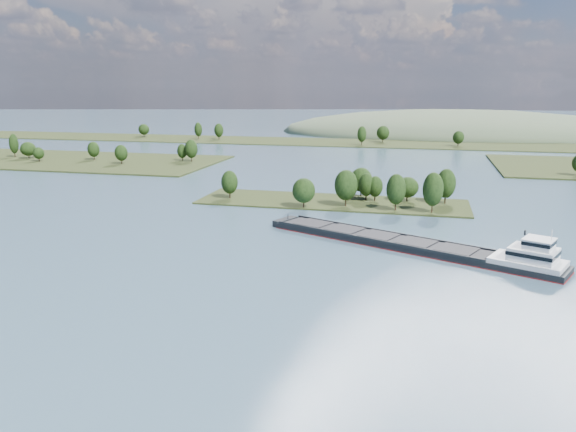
# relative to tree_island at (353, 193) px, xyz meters

# --- Properties ---
(ground) EXTENTS (1800.00, 1800.00, 0.00)m
(ground) POSITION_rel_tree_island_xyz_m (-7.96, -58.91, -4.35)
(ground) COLOR #3B5667
(ground) RESTS_ON ground
(tree_island) EXTENTS (100.00, 33.97, 15.14)m
(tree_island) POSITION_rel_tree_island_xyz_m (0.00, 0.00, 0.00)
(tree_island) COLOR #252E14
(tree_island) RESTS_ON ground
(back_shoreline) EXTENTS (900.00, 60.00, 14.97)m
(back_shoreline) POSITION_rel_tree_island_xyz_m (0.38, 220.95, -3.58)
(back_shoreline) COLOR #252E14
(back_shoreline) RESTS_ON ground
(hill_west) EXTENTS (320.00, 160.00, 44.00)m
(hill_west) POSITION_rel_tree_island_xyz_m (52.04, 321.09, -4.35)
(hill_west) COLOR #47573C
(hill_west) RESTS_ON ground
(cargo_barge) EXTENTS (80.88, 43.49, 11.39)m
(cargo_barge) POSITION_rel_tree_island_xyz_m (25.88, -55.06, -2.91)
(cargo_barge) COLOR black
(cargo_barge) RESTS_ON ground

